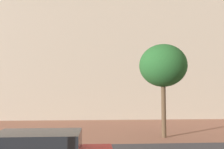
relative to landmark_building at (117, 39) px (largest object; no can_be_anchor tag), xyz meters
The scene contains 3 objects.
ground_plane 21.48m from the landmark_building, 96.13° to the right, with size 120.00×120.00×0.00m, color #93604C.
landmark_building is the anchor object (origin of this frame).
tree_curb_far 17.29m from the landmark_building, 85.12° to the right, with size 2.92×2.92×5.67m.
Camera 1 is at (-0.63, -1.55, 2.75)m, focal length 37.89 mm.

